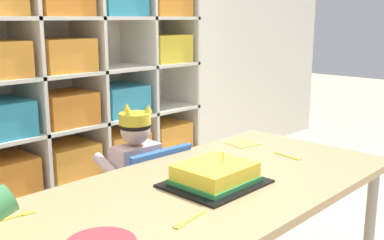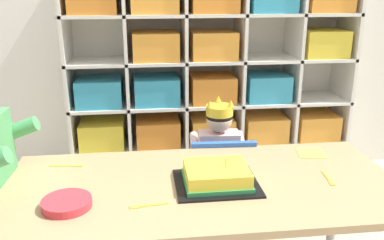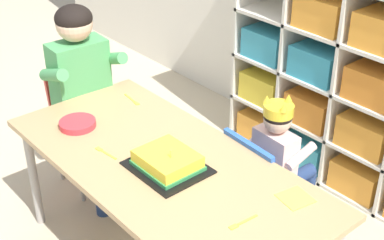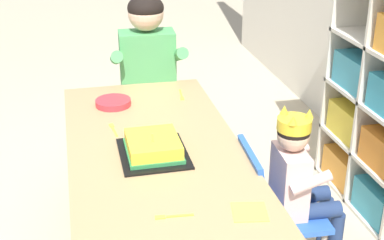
{
  "view_description": "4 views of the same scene",
  "coord_description": "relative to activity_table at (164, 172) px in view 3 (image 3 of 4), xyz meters",
  "views": [
    {
      "loc": [
        -1.09,
        -0.99,
        1.18
      ],
      "look_at": [
        -0.01,
        0.04,
        0.85
      ],
      "focal_mm": 43.29,
      "sensor_mm": 36.0,
      "label": 1
    },
    {
      "loc": [
        -0.22,
        -1.45,
        1.37
      ],
      "look_at": [
        -0.04,
        0.07,
        0.86
      ],
      "focal_mm": 38.92,
      "sensor_mm": 36.0,
      "label": 2
    },
    {
      "loc": [
        1.57,
        -1.18,
        1.96
      ],
      "look_at": [
        0.1,
        0.08,
        0.85
      ],
      "focal_mm": 51.57,
      "sensor_mm": 36.0,
      "label": 3
    },
    {
      "loc": [
        2.01,
        -0.3,
        1.68
      ],
      "look_at": [
        0.09,
        0.14,
        0.78
      ],
      "focal_mm": 51.29,
      "sensor_mm": 36.0,
      "label": 4
    }
  ],
  "objects": [
    {
      "name": "fork_at_table_front_edge",
      "position": [
        0.5,
        -0.03,
        0.06
      ],
      "size": [
        0.03,
        0.13,
        0.0
      ],
      "rotation": [
        0.0,
        0.0,
        1.49
      ],
      "color": "yellow",
      "rests_on": "activity_table"
    },
    {
      "name": "fork_near_cake_tray",
      "position": [
        -0.55,
        0.23,
        0.06
      ],
      "size": [
        0.14,
        0.03,
        0.0
      ],
      "rotation": [
        0.0,
        0.0,
        3.03
      ],
      "color": "yellow",
      "rests_on": "activity_table"
    },
    {
      "name": "classroom_chair_adult_side",
      "position": [
        -0.9,
        0.1,
        -0.12
      ],
      "size": [
        0.35,
        0.32,
        0.7
      ],
      "rotation": [
        0.0,
        0.0,
        1.52
      ],
      "color": "red",
      "rests_on": "ground"
    },
    {
      "name": "fork_beside_plate_stack",
      "position": [
        -0.22,
        -0.15,
        0.06
      ],
      "size": [
        0.14,
        0.03,
        0.0
      ],
      "rotation": [
        0.0,
        0.0,
        0.11
      ],
      "color": "yellow",
      "rests_on": "activity_table"
    },
    {
      "name": "classroom_chair_blue",
      "position": [
        0.16,
        0.47,
        -0.19
      ],
      "size": [
        0.36,
        0.36,
        0.65
      ],
      "rotation": [
        0.0,
        0.0,
        3.09
      ],
      "color": "blue",
      "rests_on": "ground"
    },
    {
      "name": "paper_plate_stack",
      "position": [
        -0.5,
        -0.13,
        0.07
      ],
      "size": [
        0.17,
        0.17,
        0.03
      ],
      "primitive_type": "cylinder",
      "color": "#DB333D",
      "rests_on": "activity_table"
    },
    {
      "name": "child_with_crown",
      "position": [
        0.16,
        0.58,
        -0.07
      ],
      "size": [
        0.3,
        0.31,
        0.82
      ],
      "rotation": [
        0.0,
        0.0,
        3.09
      ],
      "color": "beige",
      "rests_on": "ground"
    },
    {
      "name": "paper_napkin_square",
      "position": [
        0.53,
        0.23,
        0.06
      ],
      "size": [
        0.14,
        0.14,
        0.0
      ],
      "primitive_type": "cube",
      "rotation": [
        0.0,
        0.0,
        -0.19
      ],
      "color": "#F4DB4C",
      "rests_on": "activity_table"
    },
    {
      "name": "storage_cubby_shelf",
      "position": [
        0.23,
        1.27,
        0.12
      ],
      "size": [
        1.89,
        0.36,
        1.48
      ],
      "color": "silver",
      "rests_on": "ground"
    },
    {
      "name": "activity_table",
      "position": [
        0.0,
        0.0,
        0.0
      ],
      "size": [
        1.55,
        0.72,
        0.63
      ],
      "color": "tan",
      "rests_on": "ground"
    },
    {
      "name": "birthday_cake_on_tray",
      "position": [
        0.05,
        -0.02,
        0.08
      ],
      "size": [
        0.32,
        0.27,
        0.11
      ],
      "color": "black",
      "rests_on": "activity_table"
    },
    {
      "name": "adult_helper_seated",
      "position": [
        -0.79,
        0.1,
        0.11
      ],
      "size": [
        0.44,
        0.42,
        1.09
      ],
      "rotation": [
        0.0,
        0.0,
        1.52
      ],
      "color": "#4C9E5B",
      "rests_on": "ground"
    }
  ]
}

